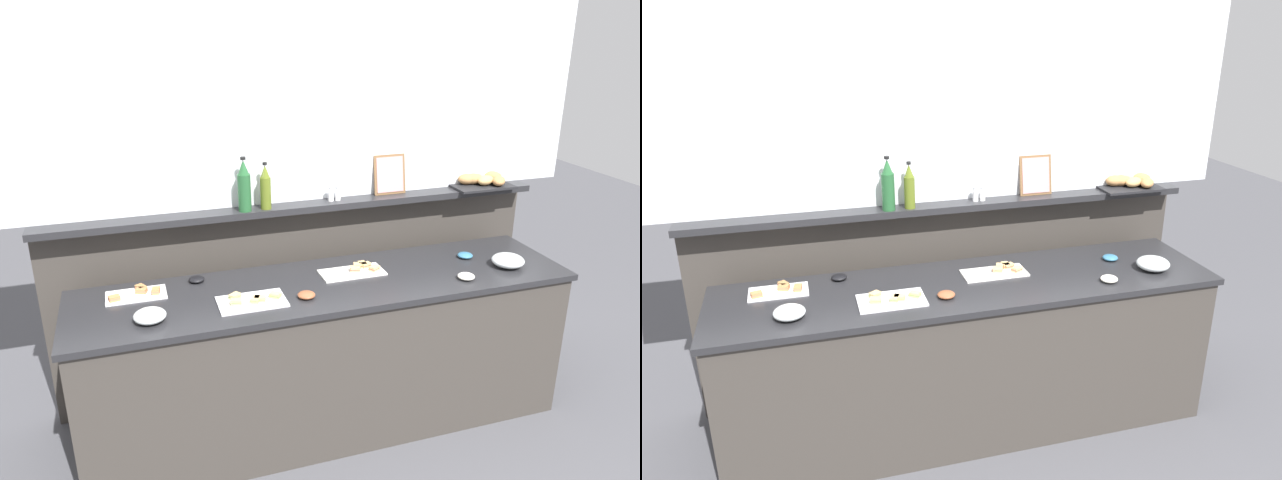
# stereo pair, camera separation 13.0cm
# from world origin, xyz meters

# --- Properties ---
(ground_plane) EXTENTS (12.00, 12.00, 0.00)m
(ground_plane) POSITION_xyz_m (0.00, 0.60, 0.00)
(ground_plane) COLOR #4C4C51
(buffet_counter) EXTENTS (2.78, 0.69, 0.93)m
(buffet_counter) POSITION_xyz_m (0.00, 0.00, 0.47)
(buffet_counter) COLOR #3D3833
(buffet_counter) RESTS_ON ground_plane
(back_ledge_unit) EXTENTS (3.07, 0.22, 1.26)m
(back_ledge_unit) POSITION_xyz_m (0.00, 0.52, 0.66)
(back_ledge_unit) COLOR #3D3833
(back_ledge_unit) RESTS_ON ground_plane
(upper_wall_panel) EXTENTS (3.67, 0.08, 1.34)m
(upper_wall_panel) POSITION_xyz_m (0.00, 0.54, 1.93)
(upper_wall_panel) COLOR silver
(upper_wall_panel) RESTS_ON back_ledge_unit
(sandwich_platter_side) EXTENTS (0.31, 0.17, 0.04)m
(sandwich_platter_side) POSITION_xyz_m (-1.01, 0.16, 0.94)
(sandwich_platter_side) COLOR white
(sandwich_platter_side) RESTS_ON buffet_counter
(sandwich_platter_front) EXTENTS (0.37, 0.18, 0.04)m
(sandwich_platter_front) POSITION_xyz_m (0.20, 0.09, 0.94)
(sandwich_platter_front) COLOR white
(sandwich_platter_front) RESTS_ON buffet_counter
(sandwich_platter_rear) EXTENTS (0.35, 0.22, 0.04)m
(sandwich_platter_rear) POSITION_xyz_m (-0.45, -0.11, 0.94)
(sandwich_platter_rear) COLOR silver
(sandwich_platter_rear) RESTS_ON buffet_counter
(glass_bowl_large) EXTENTS (0.16, 0.16, 0.06)m
(glass_bowl_large) POSITION_xyz_m (-0.96, -0.15, 0.96)
(glass_bowl_large) COLOR silver
(glass_bowl_large) RESTS_ON buffet_counter
(glass_bowl_medium) EXTENTS (0.19, 0.19, 0.08)m
(glass_bowl_medium) POSITION_xyz_m (1.08, -0.11, 0.97)
(glass_bowl_medium) COLOR silver
(glass_bowl_medium) RESTS_ON buffet_counter
(condiment_bowl_cream) EXTENTS (0.09, 0.09, 0.03)m
(condiment_bowl_cream) POSITION_xyz_m (0.91, 0.08, 0.95)
(condiment_bowl_cream) COLOR teal
(condiment_bowl_cream) RESTS_ON buffet_counter
(condiment_bowl_teal) EXTENTS (0.10, 0.10, 0.03)m
(condiment_bowl_teal) POSITION_xyz_m (0.75, -0.20, 0.95)
(condiment_bowl_teal) COLOR silver
(condiment_bowl_teal) RESTS_ON buffet_counter
(condiment_bowl_red) EXTENTS (0.09, 0.09, 0.03)m
(condiment_bowl_red) POSITION_xyz_m (-0.17, -0.14, 0.95)
(condiment_bowl_red) COLOR brown
(condiment_bowl_red) RESTS_ON buffet_counter
(condiment_bowl_dark) EXTENTS (0.09, 0.09, 0.03)m
(condiment_bowl_dark) POSITION_xyz_m (-0.69, 0.24, 0.95)
(condiment_bowl_dark) COLOR black
(condiment_bowl_dark) RESTS_ON buffet_counter
(olive_oil_bottle) EXTENTS (0.06, 0.06, 0.28)m
(olive_oil_bottle) POSITION_xyz_m (-0.24, 0.42, 1.38)
(olive_oil_bottle) COLOR #56661E
(olive_oil_bottle) RESTS_ON back_ledge_unit
(wine_bottle_green) EXTENTS (0.08, 0.08, 0.32)m
(wine_bottle_green) POSITION_xyz_m (-0.36, 0.41, 1.40)
(wine_bottle_green) COLOR #23562D
(wine_bottle_green) RESTS_ON back_ledge_unit
(salt_shaker) EXTENTS (0.03, 0.03, 0.09)m
(salt_shaker) POSITION_xyz_m (0.17, 0.44, 1.30)
(salt_shaker) COLOR white
(salt_shaker) RESTS_ON back_ledge_unit
(pepper_shaker) EXTENTS (0.03, 0.03, 0.09)m
(pepper_shaker) POSITION_xyz_m (0.21, 0.44, 1.30)
(pepper_shaker) COLOR white
(pepper_shaker) RESTS_ON back_ledge_unit
(bread_basket) EXTENTS (0.40, 0.30, 0.08)m
(bread_basket) POSITION_xyz_m (1.22, 0.46, 1.30)
(bread_basket) COLOR black
(bread_basket) RESTS_ON back_ledge_unit
(framed_picture) EXTENTS (0.21, 0.06, 0.25)m
(framed_picture) POSITION_xyz_m (0.57, 0.48, 1.38)
(framed_picture) COLOR brown
(framed_picture) RESTS_ON back_ledge_unit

